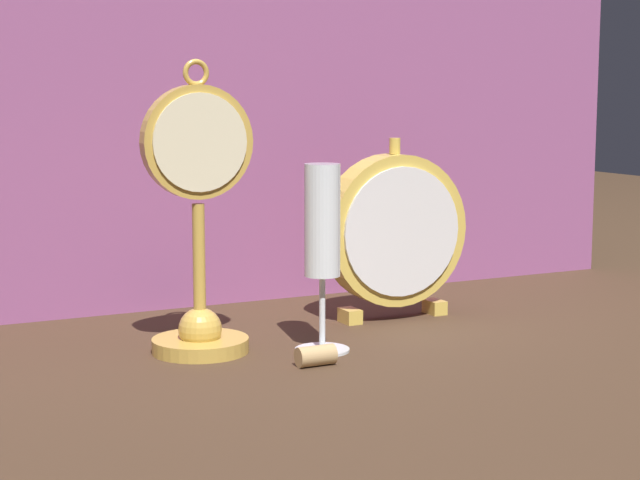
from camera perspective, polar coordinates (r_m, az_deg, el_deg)
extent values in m
plane|color=#422D1E|center=(1.20, 1.70, -6.05)|extent=(4.00, 4.00, 0.00)
cube|color=#8E4C7F|center=(1.46, -4.34, 8.44)|extent=(1.23, 0.01, 0.60)
cylinder|color=gold|center=(1.21, -6.40, -5.59)|extent=(0.11, 0.11, 0.02)
sphere|color=gold|center=(1.21, -6.41, -4.76)|extent=(0.05, 0.05, 0.05)
cylinder|color=gold|center=(1.19, -6.46, -1.68)|extent=(0.01, 0.01, 0.15)
cylinder|color=gold|center=(1.18, -6.57, 5.21)|extent=(0.13, 0.02, 0.13)
cylinder|color=beige|center=(1.17, -6.41, 5.19)|extent=(0.11, 0.00, 0.11)
torus|color=gold|center=(1.18, -6.63, 8.85)|extent=(0.03, 0.01, 0.03)
cube|color=gold|center=(1.35, 1.61, -4.07)|extent=(0.02, 0.03, 0.02)
cube|color=gold|center=(1.41, 6.13, -3.56)|extent=(0.02, 0.03, 0.02)
cylinder|color=gold|center=(1.36, 3.97, 0.54)|extent=(0.19, 0.04, 0.19)
cylinder|color=silver|center=(1.34, 4.42, 0.44)|extent=(0.16, 0.00, 0.16)
cylinder|color=gold|center=(1.35, 4.01, 5.03)|extent=(0.01, 0.01, 0.02)
cylinder|color=silver|center=(1.21, 0.12, -5.81)|extent=(0.06, 0.06, 0.01)
cylinder|color=silver|center=(1.20, 0.12, -3.81)|extent=(0.01, 0.01, 0.08)
cylinder|color=white|center=(1.18, 0.12, 1.06)|extent=(0.04, 0.04, 0.13)
cylinder|color=#E5D17F|center=(1.18, 0.12, 0.01)|extent=(0.04, 0.04, 0.08)
cylinder|color=tan|center=(1.15, -0.22, -6.19)|extent=(0.04, 0.02, 0.02)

